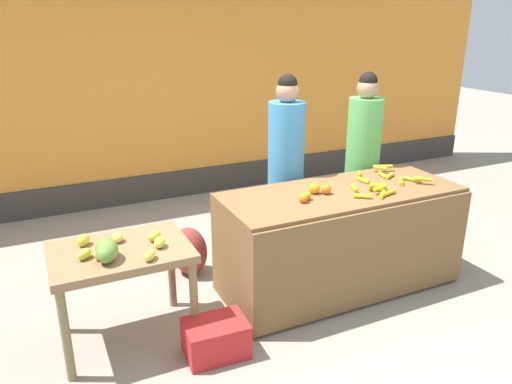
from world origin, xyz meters
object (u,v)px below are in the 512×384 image
object	(u,v)px
vendor_woman_blue_shirt	(286,171)
vendor_woman_green_shirt	(362,162)
produce_sack	(189,251)
produce_crate	(216,338)

from	to	relation	value
vendor_woman_blue_shirt	vendor_woman_green_shirt	size ratio (longest dim) A/B	1.01
vendor_woman_blue_shirt	produce_sack	size ratio (longest dim) A/B	3.95
produce_crate	vendor_woman_blue_shirt	bearing A→B (deg)	44.07
vendor_woman_green_shirt	produce_sack	world-z (taller)	vendor_woman_green_shirt
vendor_woman_blue_shirt	vendor_woman_green_shirt	xyz separation A→B (m)	(0.86, -0.04, -0.01)
vendor_woman_blue_shirt	produce_crate	distance (m)	1.79
vendor_woman_green_shirt	vendor_woman_blue_shirt	bearing A→B (deg)	177.19
vendor_woman_green_shirt	produce_crate	xyz separation A→B (m)	(-2.01, -1.08, -0.78)
vendor_woman_blue_shirt	vendor_woman_green_shirt	bearing A→B (deg)	-2.81
produce_sack	vendor_woman_green_shirt	bearing A→B (deg)	-4.41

